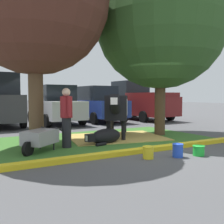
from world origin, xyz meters
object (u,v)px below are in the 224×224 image
object	(u,v)px
calf_lying	(105,137)
bucket_blue	(178,150)
sedan_silver	(55,105)
sedan_blue	(97,104)
person_handler	(66,116)
pickup_truck_maroon	(138,102)
shade_tree_right	(161,24)
bucket_yellow	(148,152)
wheelbarrow	(40,138)
cow_holstein	(117,107)
bucket_green	(199,150)

from	to	relation	value
calf_lying	bucket_blue	distance (m)	2.46
sedan_silver	sedan_blue	xyz separation A→B (m)	(2.49, 0.09, 0.00)
person_handler	pickup_truck_maroon	xyz separation A→B (m)	(7.08, 6.55, 0.20)
shade_tree_right	person_handler	size ratio (longest dim) A/B	3.83
sedan_silver	pickup_truck_maroon	bearing A→B (deg)	1.20
bucket_yellow	sedan_blue	size ratio (longest dim) A/B	0.07
shade_tree_right	bucket_yellow	bearing A→B (deg)	-133.95
sedan_silver	bucket_blue	bearing A→B (deg)	-88.18
calf_lying	bucket_blue	xyz separation A→B (m)	(0.73, -2.35, -0.07)
wheelbarrow	sedan_silver	distance (m)	7.10
bucket_yellow	pickup_truck_maroon	size ratio (longest dim) A/B	0.05
sedan_blue	pickup_truck_maroon	world-z (taller)	pickup_truck_maroon
calf_lying	pickup_truck_maroon	world-z (taller)	pickup_truck_maroon
cow_holstein	bucket_blue	size ratio (longest dim) A/B	8.55
sedan_silver	cow_holstein	bearing A→B (deg)	-84.49
bucket_blue	sedan_blue	size ratio (longest dim) A/B	0.07
cow_holstein	bucket_green	xyz separation A→B (m)	(0.31, -3.44, -0.95)
bucket_yellow	bucket_green	xyz separation A→B (m)	(1.27, -0.37, -0.02)
person_handler	bucket_yellow	xyz separation A→B (m)	(1.25, -2.14, -0.76)
sedan_silver	bucket_yellow	bearing A→B (deg)	-92.87
wheelbarrow	sedan_silver	xyz separation A→B (m)	(2.49, 6.63, 0.60)
calf_lying	bucket_yellow	distance (m)	2.11
calf_lying	wheelbarrow	distance (m)	2.05
wheelbarrow	calf_lying	bearing A→B (deg)	4.52
sedan_silver	bucket_green	bearing A→B (deg)	-84.62
sedan_blue	sedan_silver	bearing A→B (deg)	-177.92
bucket_yellow	bucket_blue	distance (m)	0.75
bucket_yellow	sedan_silver	world-z (taller)	sedan_silver
sedan_blue	pickup_truck_maroon	size ratio (longest dim) A/B	0.82
cow_holstein	sedan_blue	distance (m)	5.94
wheelbarrow	bucket_green	bearing A→B (deg)	-34.91
bucket_green	pickup_truck_maroon	size ratio (longest dim) A/B	0.06
shade_tree_right	cow_holstein	world-z (taller)	shade_tree_right
bucket_blue	bucket_green	bearing A→B (deg)	-13.88
shade_tree_right	calf_lying	world-z (taller)	shade_tree_right
person_handler	bucket_green	world-z (taller)	person_handler
sedan_silver	sedan_blue	bearing A→B (deg)	2.08
person_handler	pickup_truck_maroon	world-z (taller)	pickup_truck_maroon
calf_lying	bucket_yellow	size ratio (longest dim) A/B	4.54
pickup_truck_maroon	calf_lying	bearing A→B (deg)	-131.67
wheelbarrow	bucket_yellow	size ratio (longest dim) A/B	4.79
shade_tree_right	bucket_yellow	distance (m)	5.47
person_handler	sedan_silver	distance (m)	6.66
sedan_silver	calf_lying	bearing A→B (deg)	-94.01
person_handler	bucket_green	distance (m)	3.65
cow_holstein	wheelbarrow	distance (m)	3.29
bucket_yellow	bucket_green	distance (m)	1.33
calf_lying	person_handler	bearing A→B (deg)	178.81
bucket_blue	wheelbarrow	bearing A→B (deg)	141.71
person_handler	calf_lying	bearing A→B (deg)	-1.19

